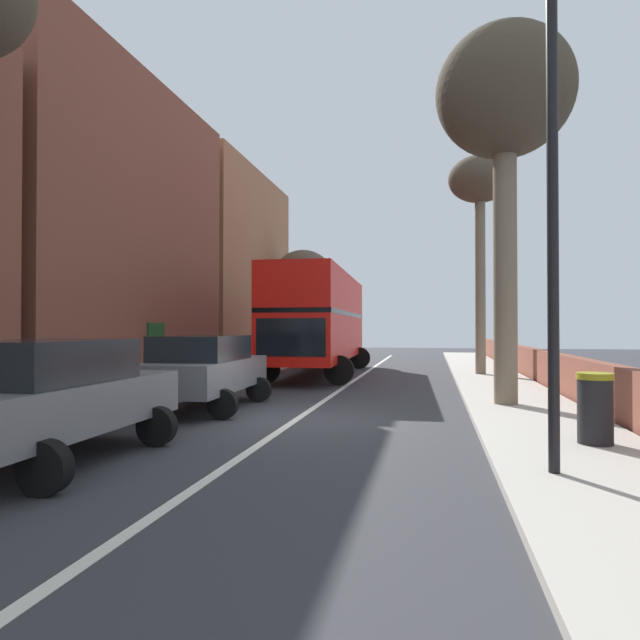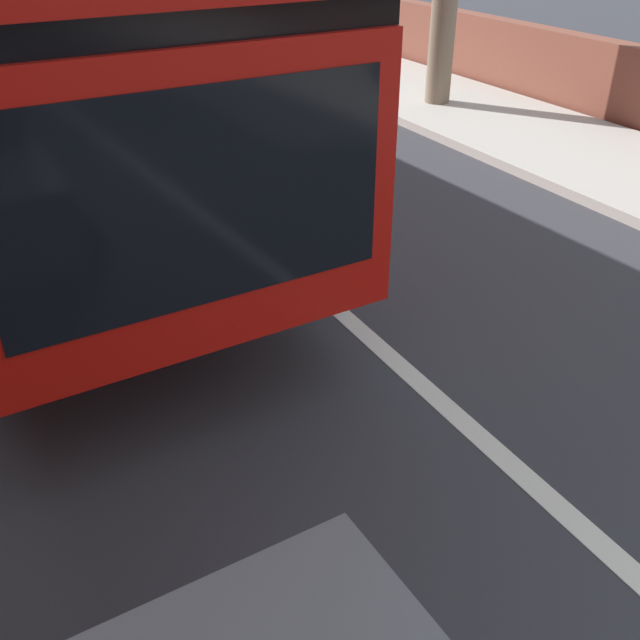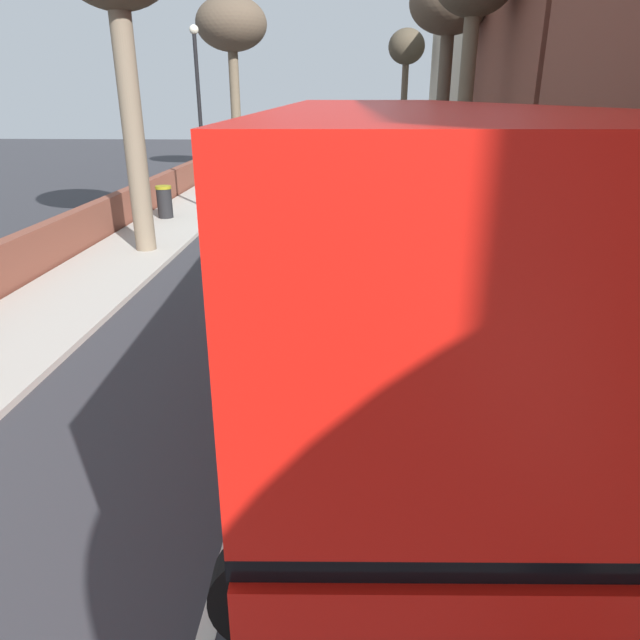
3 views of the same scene
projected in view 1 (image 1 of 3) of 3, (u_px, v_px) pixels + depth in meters
The scene contains 13 objects.
ground_plane at pixel (297, 419), 11.54m from camera, with size 84.00×84.00×0.00m, color #333338.
road_centre_line at pixel (297, 419), 11.54m from camera, with size 0.16×54.00×0.01m, color silver.
sidewalk_left at pixel (89, 410), 12.53m from camera, with size 2.60×60.00×0.12m, color #B2ADA3.
sidewalk_right at pixel (543, 425), 10.56m from camera, with size 2.60×60.00×0.12m, color #B2ADA3.
boundary_wall_right at pixel (631, 400), 10.26m from camera, with size 0.36×54.00×1.17m, color brown.
double_decker_bus at pixel (320, 317), 22.39m from camera, with size 3.87×11.24×4.06m.
parked_car_grey_left_1 at pixel (50, 395), 7.75m from camera, with size 2.49×4.38×1.76m.
parked_car_grey_left_2 at pixel (204, 368), 13.00m from camera, with size 2.61×4.53×1.74m.
street_tree_left_0 at pixel (303, 272), 32.15m from camera, with size 3.16×3.16×6.36m.
street_tree_right_3 at pixel (504, 102), 13.16m from camera, with size 3.25×3.25×9.05m.
street_tree_right_5 at pixel (480, 189), 21.62m from camera, with size 2.46×2.46×8.61m.
lamppost_right at pixel (553, 179), 6.91m from camera, with size 0.32×0.32×6.31m.
litter_bin_right at pixel (595, 408), 8.57m from camera, with size 0.55×0.55×1.11m.
Camera 1 is at (2.81, -11.24, 1.94)m, focal length 30.79 mm.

